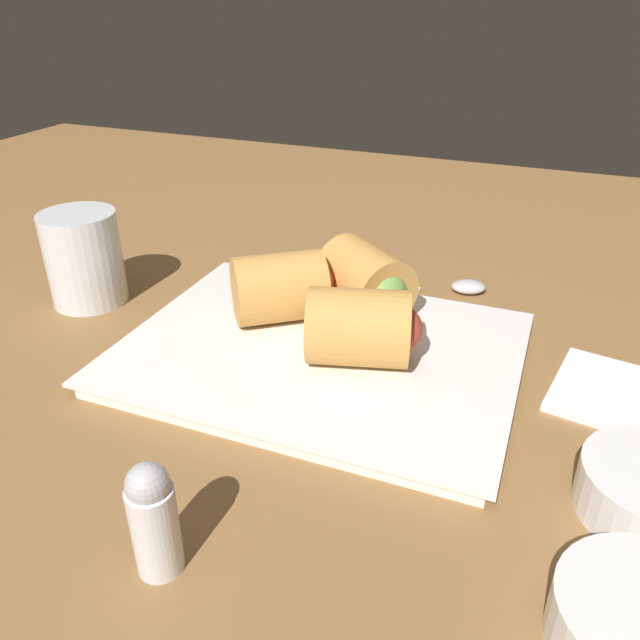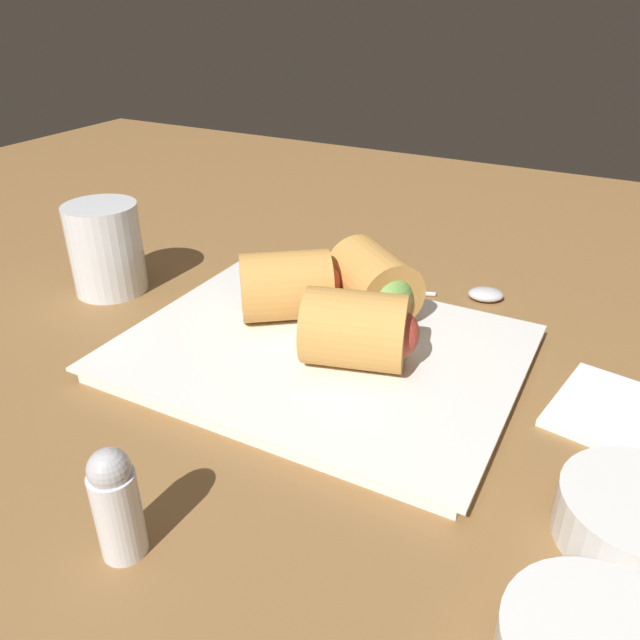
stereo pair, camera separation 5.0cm
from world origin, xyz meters
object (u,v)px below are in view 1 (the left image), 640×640
object	(u,v)px
salt_shaker	(154,518)
napkin	(632,399)
drinking_glass	(86,257)
serving_plate	(320,353)
spoon	(449,287)

from	to	relation	value
salt_shaker	napkin	bearing A→B (deg)	-133.40
napkin	drinking_glass	bearing A→B (deg)	1.04
serving_plate	salt_shaker	size ratio (longest dim) A/B	4.51
serving_plate	spoon	distance (cm)	19.20
napkin	salt_shaker	distance (cm)	36.83
napkin	drinking_glass	world-z (taller)	drinking_glass
drinking_glass	salt_shaker	xyz separation A→B (cm)	(-25.72, 25.72, -1.00)
spoon	salt_shaker	xyz separation A→B (cm)	(8.01, 40.86, 3.12)
drinking_glass	salt_shaker	distance (cm)	36.39
serving_plate	spoon	bearing A→B (deg)	-113.50
spoon	salt_shaker	size ratio (longest dim) A/B	2.41
napkin	spoon	bearing A→B (deg)	-39.59
spoon	napkin	distance (cm)	22.31
napkin	salt_shaker	xyz separation A→B (cm)	(25.20, 26.65, 3.36)
salt_shaker	serving_plate	bearing A→B (deg)	-90.87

